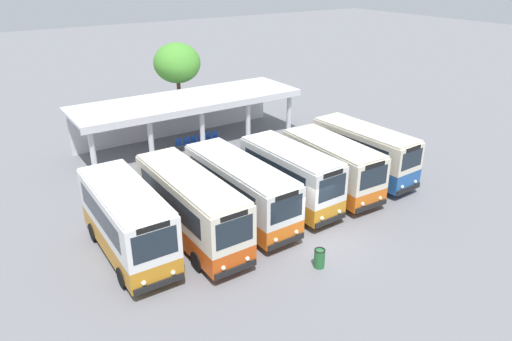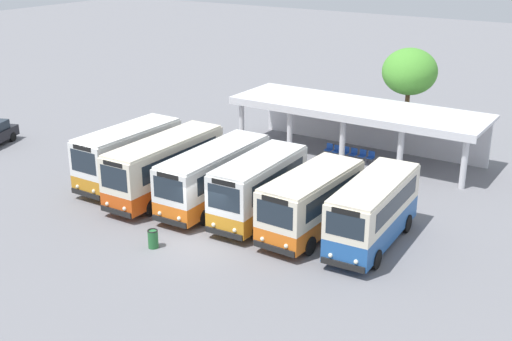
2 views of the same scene
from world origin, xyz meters
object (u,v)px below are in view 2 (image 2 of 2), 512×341
Objects in this scene: waiting_chair_fourth_seat at (353,153)px; waiting_chair_far_end_seat at (371,157)px; city_bus_middle_cream at (215,175)px; litter_bin_apron at (153,239)px; city_bus_second_in_row at (165,165)px; city_bus_fourth_amber at (259,186)px; city_bus_nearest_orange at (129,154)px; waiting_chair_fifth_seat at (362,155)px; waiting_chair_second_from_end at (337,150)px; city_bus_far_end_green at (373,210)px; waiting_chair_middle_seat at (345,152)px; city_bus_fifth_blue at (312,201)px; waiting_chair_end_by_column at (329,149)px.

waiting_chair_fourth_seat and waiting_chair_far_end_seat have the same top height.
city_bus_middle_cream reaches higher than litter_bin_apron.
city_bus_second_in_row is at bearing -119.49° from waiting_chair_fourth_seat.
city_bus_second_in_row is at bearing -178.61° from city_bus_fourth_amber.
city_bus_nearest_orange is 3.02m from city_bus_second_in_row.
city_bus_second_in_row is at bearing -121.64° from waiting_chair_fifth_seat.
city_bus_nearest_orange is 14.23m from waiting_chair_fourth_seat.
waiting_chair_second_from_end is 1.00× the size of waiting_chair_fourth_seat.
waiting_chair_fifth_seat is (6.84, 11.10, -1.31)m from city_bus_second_in_row.
waiting_chair_far_end_seat is at bearing 67.37° from city_bus_middle_cream.
city_bus_middle_cream is 9.22× the size of waiting_chair_second_from_end.
city_bus_far_end_green is (9.01, 0.15, 0.03)m from city_bus_middle_cream.
waiting_chair_second_from_end is 1.00× the size of waiting_chair_middle_seat.
waiting_chair_fourth_seat is (0.59, -0.03, 0.00)m from waiting_chair_middle_seat.
waiting_chair_fourth_seat is at bearing 118.96° from city_bus_far_end_green.
city_bus_nearest_orange is 15.03m from city_bus_far_end_green.
waiting_chair_middle_seat is at bearing 91.86° from city_bus_fourth_amber.
waiting_chair_second_from_end is (-3.95, 10.86, -1.19)m from city_bus_fifth_blue.
city_bus_second_in_row is 9.40× the size of waiting_chair_fifth_seat.
waiting_chair_end_by_column is (-4.54, 10.93, -1.19)m from city_bus_fifth_blue.
litter_bin_apron is (0.58, -5.68, -1.29)m from city_bus_middle_cream.
waiting_chair_fifth_seat is at bearing 85.68° from city_bus_fourth_amber.
litter_bin_apron is (-1.48, -16.23, -0.07)m from waiting_chair_second_from_end.
city_bus_fifth_blue reaches higher than waiting_chair_far_end_seat.
city_bus_second_in_row is 13.10m from waiting_chair_fifth_seat.
waiting_chair_fourth_seat is (-2.77, 10.89, -1.19)m from city_bus_fifth_blue.
waiting_chair_far_end_seat is at bearing 1.40° from waiting_chair_fourth_seat.
city_bus_far_end_green reaches higher than litter_bin_apron.
city_bus_fifth_blue is at bearing -2.89° from city_bus_middle_cream.
city_bus_fourth_amber is at bearing -85.03° from waiting_chair_second_from_end.
city_bus_fifth_blue is 11.89m from waiting_chair_end_by_column.
city_bus_middle_cream reaches higher than city_bus_fifth_blue.
city_bus_far_end_green reaches higher than waiting_chair_fourth_seat.
city_bus_fifth_blue reaches higher than waiting_chair_fourth_seat.
city_bus_nearest_orange reaches higher than city_bus_far_end_green.
waiting_chair_middle_seat is 0.96× the size of litter_bin_apron.
waiting_chair_fifth_seat is at bearing 78.72° from litter_bin_apron.
waiting_chair_second_from_end is 1.18m from waiting_chair_fourth_seat.
city_bus_far_end_green is 12.31m from waiting_chair_middle_seat.
city_bus_middle_cream is 11.01m from waiting_chair_middle_seat.
waiting_chair_second_from_end and waiting_chair_middle_seat have the same top height.
waiting_chair_far_end_seat is 0.96× the size of litter_bin_apron.
city_bus_second_in_row is 12.04m from city_bus_far_end_green.
city_bus_far_end_green is at bearing -58.68° from waiting_chair_middle_seat.
waiting_chair_middle_seat is at bearing 51.16° from city_bus_nearest_orange.
litter_bin_apron is (6.59, -5.54, -1.40)m from city_bus_nearest_orange.
waiting_chair_end_by_column is at bearing 97.99° from city_bus_fourth_amber.
waiting_chair_second_from_end is (-6.95, 10.40, -1.25)m from city_bus_far_end_green.
waiting_chair_end_by_column is at bearing 179.80° from waiting_chair_far_end_seat.
city_bus_middle_cream reaches higher than waiting_chair_far_end_seat.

